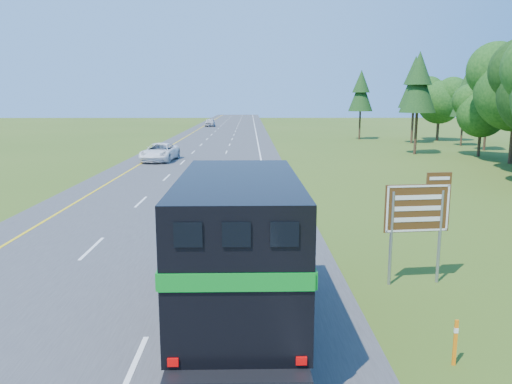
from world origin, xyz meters
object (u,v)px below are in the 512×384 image
Objects in this scene: horse_truck at (239,244)px; exit_sign at (418,213)px; far_car at (210,122)px; white_suv at (160,152)px.

horse_truck reaches higher than exit_sign.
horse_truck is at bearing -85.35° from far_car.
horse_truck is at bearing -71.68° from white_suv.
white_suv is 1.19× the size of far_car.
exit_sign reaches higher than white_suv.
horse_truck is 35.79m from white_suv.
exit_sign is at bearing -61.71° from white_suv.
exit_sign reaches higher than far_car.
exit_sign is (5.55, 2.78, 0.16)m from horse_truck.
far_car is (0.06, 60.14, 0.02)m from white_suv.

